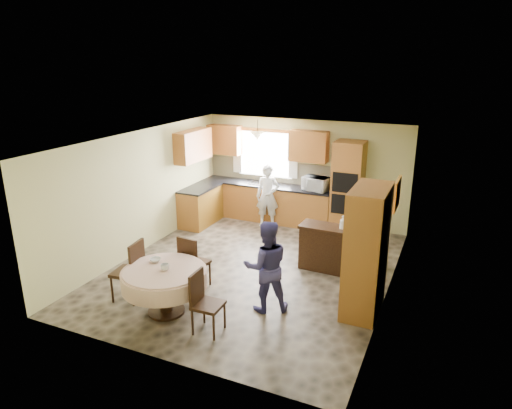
{
  "coord_description": "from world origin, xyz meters",
  "views": [
    {
      "loc": [
        3.29,
        -7.23,
        3.87
      ],
      "look_at": [
        -0.06,
        0.3,
        1.21
      ],
      "focal_mm": 32.0,
      "sensor_mm": 36.0,
      "label": 1
    }
  ],
  "objects_px": {
    "sideboard": "(330,250)",
    "person_sink": "(268,196)",
    "oven_tower": "(348,188)",
    "chair_right": "(203,299)",
    "chair_back": "(192,260)",
    "cupboard": "(367,251)",
    "chair_left": "(132,268)",
    "dining_table": "(164,279)",
    "person_dining": "(266,266)"
  },
  "relations": [
    {
      "from": "oven_tower",
      "to": "cupboard",
      "type": "bearing_deg",
      "value": -72.06
    },
    {
      "from": "chair_back",
      "to": "person_sink",
      "type": "distance_m",
      "value": 3.44
    },
    {
      "from": "dining_table",
      "to": "chair_right",
      "type": "height_order",
      "value": "chair_right"
    },
    {
      "from": "cupboard",
      "to": "dining_table",
      "type": "height_order",
      "value": "cupboard"
    },
    {
      "from": "chair_right",
      "to": "person_dining",
      "type": "bearing_deg",
      "value": -34.29
    },
    {
      "from": "oven_tower",
      "to": "sideboard",
      "type": "bearing_deg",
      "value": -84.76
    },
    {
      "from": "chair_right",
      "to": "chair_back",
      "type": "bearing_deg",
      "value": 37.54
    },
    {
      "from": "oven_tower",
      "to": "chair_right",
      "type": "bearing_deg",
      "value": -101.1
    },
    {
      "from": "dining_table",
      "to": "chair_left",
      "type": "xyz_separation_m",
      "value": [
        -0.73,
        0.12,
        -0.01
      ]
    },
    {
      "from": "dining_table",
      "to": "chair_back",
      "type": "height_order",
      "value": "chair_back"
    },
    {
      "from": "oven_tower",
      "to": "chair_back",
      "type": "xyz_separation_m",
      "value": [
        -1.79,
        -3.82,
        -0.52
      ]
    },
    {
      "from": "oven_tower",
      "to": "person_dining",
      "type": "bearing_deg",
      "value": -95.09
    },
    {
      "from": "sideboard",
      "to": "dining_table",
      "type": "height_order",
      "value": "sideboard"
    },
    {
      "from": "chair_left",
      "to": "oven_tower",
      "type": "bearing_deg",
      "value": 144.26
    },
    {
      "from": "person_sink",
      "to": "chair_left",
      "type": "bearing_deg",
      "value": -113.52
    },
    {
      "from": "cupboard",
      "to": "chair_left",
      "type": "relative_size",
      "value": 1.95
    },
    {
      "from": "cupboard",
      "to": "chair_back",
      "type": "bearing_deg",
      "value": -169.74
    },
    {
      "from": "cupboard",
      "to": "chair_back",
      "type": "xyz_separation_m",
      "value": [
        -2.86,
        -0.52,
        -0.47
      ]
    },
    {
      "from": "chair_back",
      "to": "person_sink",
      "type": "bearing_deg",
      "value": -84.02
    },
    {
      "from": "dining_table",
      "to": "chair_right",
      "type": "distance_m",
      "value": 0.84
    },
    {
      "from": "chair_right",
      "to": "person_sink",
      "type": "relative_size",
      "value": 0.63
    },
    {
      "from": "chair_right",
      "to": "person_sink",
      "type": "distance_m",
      "value": 4.55
    },
    {
      "from": "oven_tower",
      "to": "person_sink",
      "type": "xyz_separation_m",
      "value": [
        -1.8,
        -0.39,
        -0.31
      ]
    },
    {
      "from": "dining_table",
      "to": "chair_right",
      "type": "xyz_separation_m",
      "value": [
        0.81,
        -0.19,
        -0.07
      ]
    },
    {
      "from": "cupboard",
      "to": "person_sink",
      "type": "relative_size",
      "value": 1.36
    },
    {
      "from": "chair_back",
      "to": "oven_tower",
      "type": "bearing_deg",
      "value": -109.28
    },
    {
      "from": "chair_right",
      "to": "chair_left",
      "type": "bearing_deg",
      "value": 77.11
    },
    {
      "from": "sideboard",
      "to": "person_sink",
      "type": "relative_size",
      "value": 0.77
    },
    {
      "from": "sideboard",
      "to": "chair_left",
      "type": "bearing_deg",
      "value": -136.0
    },
    {
      "from": "sideboard",
      "to": "chair_left",
      "type": "height_order",
      "value": "chair_left"
    },
    {
      "from": "cupboard",
      "to": "chair_right",
      "type": "bearing_deg",
      "value": -142.52
    },
    {
      "from": "oven_tower",
      "to": "chair_back",
      "type": "distance_m",
      "value": 4.25
    },
    {
      "from": "person_dining",
      "to": "chair_right",
      "type": "bearing_deg",
      "value": 25.56
    },
    {
      "from": "sideboard",
      "to": "person_dining",
      "type": "bearing_deg",
      "value": -104.78
    },
    {
      "from": "oven_tower",
      "to": "chair_back",
      "type": "relative_size",
      "value": 2.15
    },
    {
      "from": "oven_tower",
      "to": "chair_right",
      "type": "xyz_separation_m",
      "value": [
        -0.95,
        -4.86,
        -0.54
      ]
    },
    {
      "from": "sideboard",
      "to": "person_sink",
      "type": "xyz_separation_m",
      "value": [
        -1.99,
        1.72,
        0.34
      ]
    },
    {
      "from": "person_sink",
      "to": "person_dining",
      "type": "relative_size",
      "value": 0.99
    },
    {
      "from": "chair_left",
      "to": "cupboard",
      "type": "bearing_deg",
      "value": 102.16
    },
    {
      "from": "cupboard",
      "to": "chair_right",
      "type": "relative_size",
      "value": 2.17
    },
    {
      "from": "oven_tower",
      "to": "cupboard",
      "type": "relative_size",
      "value": 1.04
    },
    {
      "from": "dining_table",
      "to": "chair_left",
      "type": "distance_m",
      "value": 0.74
    },
    {
      "from": "chair_left",
      "to": "person_sink",
      "type": "bearing_deg",
      "value": 163.53
    },
    {
      "from": "oven_tower",
      "to": "chair_right",
      "type": "height_order",
      "value": "oven_tower"
    },
    {
      "from": "dining_table",
      "to": "chair_back",
      "type": "bearing_deg",
      "value": 91.61
    },
    {
      "from": "oven_tower",
      "to": "dining_table",
      "type": "height_order",
      "value": "oven_tower"
    },
    {
      "from": "sideboard",
      "to": "chair_left",
      "type": "xyz_separation_m",
      "value": [
        -2.69,
        -2.43,
        0.17
      ]
    },
    {
      "from": "person_sink",
      "to": "dining_table",
      "type": "bearing_deg",
      "value": -103.53
    },
    {
      "from": "cupboard",
      "to": "person_dining",
      "type": "distance_m",
      "value": 1.57
    },
    {
      "from": "oven_tower",
      "to": "person_dining",
      "type": "xyz_separation_m",
      "value": [
        -0.35,
        -3.93,
        -0.31
      ]
    }
  ]
}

